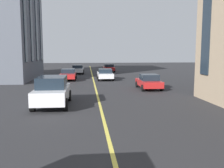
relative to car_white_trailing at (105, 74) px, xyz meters
The scene contains 7 objects.
lane_centre_line 9.17m from the car_white_trailing, behind, with size 80.00×0.16×0.01m.
car_white_trailing is the anchor object (origin of this frame).
car_red_oncoming 12.73m from the car_white_trailing, ahead, with size 4.40×1.95×1.37m.
car_white_parked_a 10.17m from the car_white_trailing, 21.31° to the left, with size 4.40×1.95×1.37m.
car_red_parked_b 4.53m from the car_white_trailing, 89.06° to the left, with size 4.40×1.95×1.37m.
car_white_mid 15.60m from the car_white_trailing, 163.35° to the left, with size 4.70×2.14×1.88m.
car_red_near 9.13m from the car_white_trailing, 157.78° to the right, with size 3.90×1.89×1.40m.
Camera 1 is at (-2.04, 0.83, 3.40)m, focal length 40.27 mm.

